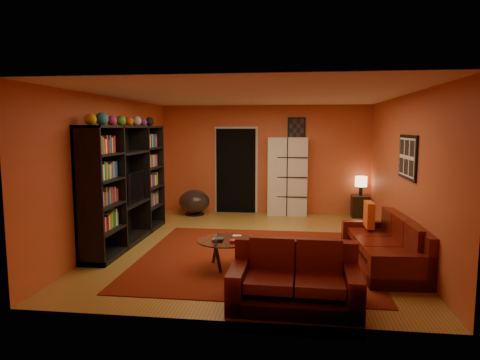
# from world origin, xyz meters

# --- Properties ---
(floor) EXTENTS (6.00, 6.00, 0.00)m
(floor) POSITION_xyz_m (0.00, 0.00, 0.00)
(floor) COLOR olive
(floor) RESTS_ON ground
(ceiling) EXTENTS (6.00, 6.00, 0.00)m
(ceiling) POSITION_xyz_m (0.00, 0.00, 2.60)
(ceiling) COLOR white
(ceiling) RESTS_ON wall_back
(wall_back) EXTENTS (6.00, 0.00, 6.00)m
(wall_back) POSITION_xyz_m (0.00, 3.00, 1.30)
(wall_back) COLOR #BA4C29
(wall_back) RESTS_ON floor
(wall_front) EXTENTS (6.00, 0.00, 6.00)m
(wall_front) POSITION_xyz_m (0.00, -3.00, 1.30)
(wall_front) COLOR #BA4C29
(wall_front) RESTS_ON floor
(wall_left) EXTENTS (0.00, 6.00, 6.00)m
(wall_left) POSITION_xyz_m (-2.50, 0.00, 1.30)
(wall_left) COLOR #BA4C29
(wall_left) RESTS_ON floor
(wall_right) EXTENTS (0.00, 6.00, 6.00)m
(wall_right) POSITION_xyz_m (2.50, 0.00, 1.30)
(wall_right) COLOR #BA4C29
(wall_right) RESTS_ON floor
(rug) EXTENTS (3.60, 3.60, 0.01)m
(rug) POSITION_xyz_m (0.10, -0.70, 0.01)
(rug) COLOR #4F1309
(rug) RESTS_ON floor
(doorway) EXTENTS (0.95, 0.10, 2.04)m
(doorway) POSITION_xyz_m (-0.70, 2.96, 1.02)
(doorway) COLOR black
(doorway) RESTS_ON floor
(wall_art_right) EXTENTS (0.03, 1.00, 0.70)m
(wall_art_right) POSITION_xyz_m (2.48, -0.30, 1.60)
(wall_art_right) COLOR black
(wall_art_right) RESTS_ON wall_right
(wall_art_back) EXTENTS (0.42, 0.03, 0.52)m
(wall_art_back) POSITION_xyz_m (0.75, 2.98, 2.05)
(wall_art_back) COLOR black
(wall_art_back) RESTS_ON wall_back
(entertainment_unit) EXTENTS (0.45, 3.00, 2.10)m
(entertainment_unit) POSITION_xyz_m (-2.27, 0.00, 1.05)
(entertainment_unit) COLOR black
(entertainment_unit) RESTS_ON floor
(tv) EXTENTS (0.97, 0.13, 0.56)m
(tv) POSITION_xyz_m (-2.23, 0.08, 1.00)
(tv) COLOR black
(tv) RESTS_ON entertainment_unit
(sofa) EXTENTS (1.01, 2.20, 0.85)m
(sofa) POSITION_xyz_m (2.14, -0.84, 0.29)
(sofa) COLOR #460D09
(sofa) RESTS_ON rug
(loveseat) EXTENTS (1.51, 0.93, 0.85)m
(loveseat) POSITION_xyz_m (0.73, -2.42, 0.28)
(loveseat) COLOR #460D09
(loveseat) RESTS_ON rug
(throw_pillow) EXTENTS (0.12, 0.42, 0.42)m
(throw_pillow) POSITION_xyz_m (1.95, -0.13, 0.63)
(throw_pillow) COLOR #DB5118
(throw_pillow) RESTS_ON sofa
(coffee_table) EXTENTS (0.83, 0.83, 0.41)m
(coffee_table) POSITION_xyz_m (-0.29, -1.25, 0.37)
(coffee_table) COLOR silver
(coffee_table) RESTS_ON floor
(storage_cabinet) EXTENTS (0.94, 0.45, 1.84)m
(storage_cabinet) POSITION_xyz_m (0.55, 2.80, 0.92)
(storage_cabinet) COLOR beige
(storage_cabinet) RESTS_ON floor
(bowl_chair) EXTENTS (0.73, 0.73, 0.59)m
(bowl_chair) POSITION_xyz_m (-1.64, 2.50, 0.32)
(bowl_chair) COLOR black
(bowl_chair) RESTS_ON floor
(side_table) EXTENTS (0.41, 0.41, 0.50)m
(side_table) POSITION_xyz_m (2.25, 2.75, 0.25)
(side_table) COLOR black
(side_table) RESTS_ON floor
(table_lamp) EXTENTS (0.27, 0.27, 0.45)m
(table_lamp) POSITION_xyz_m (2.25, 2.75, 0.81)
(table_lamp) COLOR black
(table_lamp) RESTS_ON side_table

